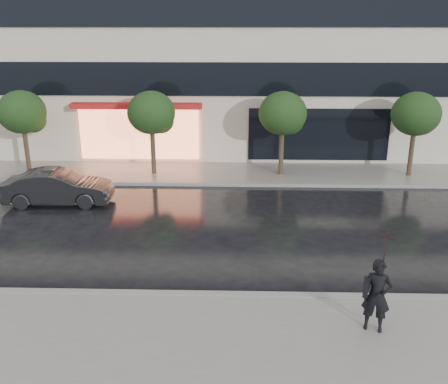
{
  "coord_description": "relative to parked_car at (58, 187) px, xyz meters",
  "views": [
    {
      "loc": [
        0.97,
        -12.63,
        7.0
      ],
      "look_at": [
        0.51,
        3.59,
        1.4
      ],
      "focal_mm": 40.0,
      "sensor_mm": 36.0,
      "label": 1
    }
  ],
  "objects": [
    {
      "name": "curb_far",
      "position": [
        6.18,
        2.5,
        -0.63
      ],
      "size": [
        60.0,
        0.25,
        0.14
      ],
      "primitive_type": "cube",
      "color": "gray",
      "rests_on": "ground"
    },
    {
      "name": "pedestrian_with_umbrella",
      "position": [
        10.41,
        -8.51,
        1.08
      ],
      "size": [
        1.24,
        1.26,
        2.52
      ],
      "rotation": [
        0.0,
        0.0,
        -0.28
      ],
      "color": "black",
      "rests_on": "sidewalk_near"
    },
    {
      "name": "sidewalk_far",
      "position": [
        6.18,
        4.25,
        -0.64
      ],
      "size": [
        60.0,
        3.5,
        0.12
      ],
      "primitive_type": "cube",
      "color": "slate",
      "rests_on": "ground"
    },
    {
      "name": "tree_mid_west",
      "position": [
        3.24,
        4.03,
        2.23
      ],
      "size": [
        2.2,
        2.2,
        3.99
      ],
      "color": "#33261C",
      "rests_on": "ground"
    },
    {
      "name": "tree_far_west",
      "position": [
        -2.76,
        4.03,
        2.23
      ],
      "size": [
        2.2,
        2.2,
        3.99
      ],
      "color": "#33261C",
      "rests_on": "ground"
    },
    {
      "name": "curb_near",
      "position": [
        6.18,
        -7.0,
        -0.63
      ],
      "size": [
        60.0,
        0.25,
        0.14
      ],
      "primitive_type": "cube",
      "color": "gray",
      "rests_on": "ground"
    },
    {
      "name": "parked_car",
      "position": [
        0.0,
        0.0,
        0.0
      ],
      "size": [
        4.29,
        1.67,
        1.39
      ],
      "primitive_type": "imported",
      "rotation": [
        0.0,
        0.0,
        1.62
      ],
      "color": "black",
      "rests_on": "ground"
    },
    {
      "name": "sidewalk_near",
      "position": [
        6.18,
        -9.25,
        -0.64
      ],
      "size": [
        60.0,
        4.5,
        0.12
      ],
      "primitive_type": "cube",
      "color": "slate",
      "rests_on": "ground"
    },
    {
      "name": "ground",
      "position": [
        6.18,
        -6.0,
        -0.7
      ],
      "size": [
        120.0,
        120.0,
        0.0
      ],
      "primitive_type": "plane",
      "color": "black",
      "rests_on": "ground"
    },
    {
      "name": "tree_far_east",
      "position": [
        15.24,
        4.03,
        2.23
      ],
      "size": [
        2.2,
        2.2,
        3.99
      ],
      "color": "#33261C",
      "rests_on": "ground"
    },
    {
      "name": "tree_mid_east",
      "position": [
        9.24,
        4.03,
        2.23
      ],
      "size": [
        2.2,
        2.2,
        3.99
      ],
      "color": "#33261C",
      "rests_on": "ground"
    }
  ]
}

